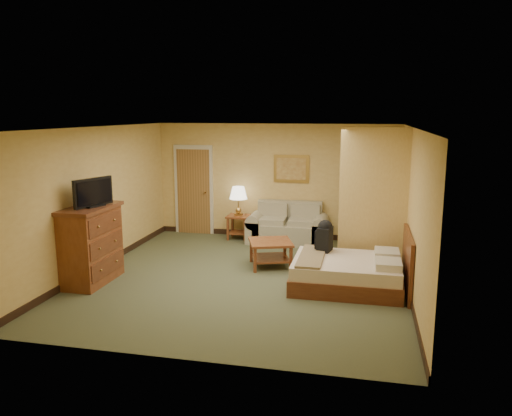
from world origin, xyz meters
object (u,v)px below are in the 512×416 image
(coffee_table, at_px, (270,248))
(dresser, at_px, (91,244))
(bed, at_px, (351,272))
(loveseat, at_px, (288,229))

(coffee_table, relative_size, dresser, 0.74)
(dresser, bearing_deg, coffee_table, 28.33)
(bed, bearing_deg, loveseat, 118.64)
(coffee_table, height_order, bed, bed)
(loveseat, bearing_deg, coffee_table, -91.51)
(dresser, bearing_deg, bed, 8.68)
(loveseat, xyz_separation_m, coffee_table, (-0.05, -1.82, 0.06))
(coffee_table, xyz_separation_m, bed, (1.51, -0.85, -0.09))
(dresser, height_order, bed, dresser)
(loveseat, bearing_deg, bed, -61.36)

